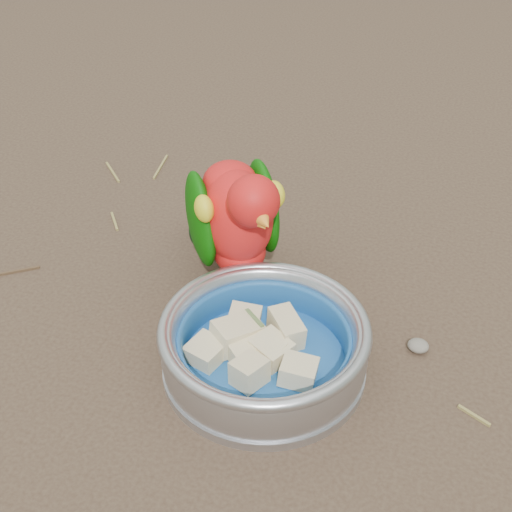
% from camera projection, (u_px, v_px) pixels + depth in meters
% --- Properties ---
extents(ground, '(60.00, 60.00, 0.00)m').
position_uv_depth(ground, '(252.00, 449.00, 0.64)').
color(ground, '#433225').
extents(food_bowl, '(0.20, 0.20, 0.02)m').
position_uv_depth(food_bowl, '(264.00, 364.00, 0.71)').
color(food_bowl, '#B2B2BA').
rests_on(food_bowl, ground).
extents(bowl_wall, '(0.20, 0.20, 0.04)m').
position_uv_depth(bowl_wall, '(264.00, 343.00, 0.70)').
color(bowl_wall, '#B2B2BA').
rests_on(bowl_wall, food_bowl).
extents(fruit_wedges, '(0.12, 0.12, 0.03)m').
position_uv_depth(fruit_wedges, '(264.00, 348.00, 0.70)').
color(fruit_wedges, beige).
rests_on(fruit_wedges, food_bowl).
extents(lory_parrot, '(0.21, 0.22, 0.17)m').
position_uv_depth(lory_parrot, '(237.00, 227.00, 0.77)').
color(lory_parrot, red).
rests_on(lory_parrot, ground).
extents(ground_debris, '(0.90, 0.80, 0.01)m').
position_uv_depth(ground_debris, '(260.00, 403.00, 0.68)').
color(ground_debris, olive).
rests_on(ground_debris, ground).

